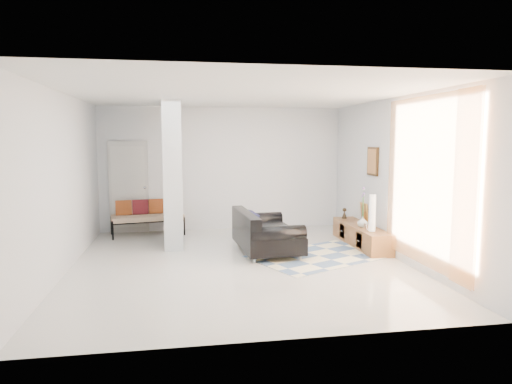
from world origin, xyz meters
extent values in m
plane|color=beige|center=(0.00, 0.00, 0.00)|extent=(6.00, 6.00, 0.00)
plane|color=white|center=(0.00, 0.00, 2.80)|extent=(6.00, 6.00, 0.00)
plane|color=silver|center=(0.00, 3.00, 1.40)|extent=(6.00, 0.00, 6.00)
plane|color=silver|center=(0.00, -3.00, 1.40)|extent=(6.00, 0.00, 6.00)
plane|color=silver|center=(-2.75, 0.00, 1.40)|extent=(0.00, 6.00, 6.00)
plane|color=silver|center=(2.75, 0.00, 1.40)|extent=(0.00, 6.00, 6.00)
cube|color=silver|center=(-1.10, 1.60, 1.40)|extent=(0.35, 1.20, 2.80)
cube|color=beige|center=(-2.10, 2.96, 1.02)|extent=(0.85, 0.06, 2.04)
plane|color=#FB9942|center=(2.67, -1.15, 1.45)|extent=(0.00, 2.55, 2.55)
cube|color=#3E2710|center=(2.72, 0.90, 1.65)|extent=(0.04, 0.45, 0.55)
cube|color=brown|center=(2.52, 0.90, 0.20)|extent=(0.45, 2.03, 0.40)
cube|color=#3E2710|center=(2.30, 0.45, 0.20)|extent=(0.02, 0.27, 0.28)
cube|color=#3E2710|center=(2.30, 1.35, 0.20)|extent=(0.02, 0.27, 0.28)
cube|color=gold|center=(2.70, 1.18, 0.60)|extent=(0.09, 0.32, 0.40)
cube|color=silver|center=(2.42, 0.45, 0.46)|extent=(0.04, 0.10, 0.12)
cylinder|color=silver|center=(0.25, -0.05, 0.05)|extent=(0.05, 0.05, 0.10)
cylinder|color=silver|center=(0.15, 1.38, 0.05)|extent=(0.05, 0.05, 0.10)
cylinder|color=silver|center=(1.05, 0.01, 0.05)|extent=(0.05, 0.05, 0.10)
cylinder|color=silver|center=(0.95, 1.44, 0.05)|extent=(0.05, 0.05, 0.10)
cube|color=black|center=(0.60, 0.69, 0.25)|extent=(1.12, 1.74, 0.30)
cube|color=black|center=(0.20, 0.67, 0.58)|extent=(0.31, 1.68, 0.36)
cylinder|color=black|center=(0.65, -0.02, 0.48)|extent=(0.97, 0.34, 0.28)
cylinder|color=black|center=(0.55, 1.41, 0.48)|extent=(0.97, 0.34, 0.28)
cube|color=black|center=(0.32, 0.68, 0.60)|extent=(0.18, 0.62, 0.31)
cylinder|color=black|center=(-2.36, 2.17, 0.20)|extent=(0.04, 0.04, 0.40)
cylinder|color=black|center=(-0.89, 2.44, 0.20)|extent=(0.04, 0.04, 0.40)
cylinder|color=black|center=(-2.47, 2.76, 0.20)|extent=(0.04, 0.04, 0.40)
cylinder|color=black|center=(-1.00, 3.03, 0.20)|extent=(0.04, 0.04, 0.40)
cube|color=beige|center=(-1.68, 2.60, 0.38)|extent=(1.60, 0.89, 0.12)
cube|color=brown|center=(-2.18, 2.66, 0.60)|extent=(0.36, 0.22, 0.33)
cube|color=maroon|center=(-1.84, 2.72, 0.60)|extent=(0.36, 0.22, 0.33)
cube|color=brown|center=(-1.49, 2.79, 0.60)|extent=(0.36, 0.22, 0.33)
cube|color=beige|center=(1.45, 0.20, 0.01)|extent=(2.73, 2.36, 0.01)
cylinder|color=beige|center=(2.50, 0.36, 0.74)|extent=(0.12, 0.12, 0.67)
imported|color=white|center=(2.47, 0.72, 0.50)|extent=(0.22, 0.22, 0.21)
camera|label=1|loc=(-0.95, -7.43, 2.08)|focal=32.00mm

